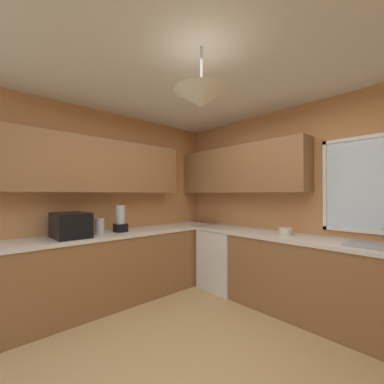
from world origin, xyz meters
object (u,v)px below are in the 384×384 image
at_px(microwave, 71,225).
at_px(sink_assembly, 383,246).
at_px(bowl, 286,231).
at_px(kettle, 100,226).
at_px(dishwasher, 224,259).
at_px(blender_appliance, 121,220).

bearing_deg(microwave, sink_assembly, 38.05).
relative_size(sink_assembly, bowl, 3.73).
height_order(kettle, sink_assembly, kettle).
bearing_deg(dishwasher, bowl, 1.77).
distance_m(dishwasher, microwave, 2.20).
bearing_deg(blender_appliance, dishwasher, 64.25).
distance_m(microwave, bowl, 2.60).
height_order(microwave, kettle, microwave).
distance_m(sink_assembly, bowl, 0.97).
distance_m(dishwasher, sink_assembly, 2.00).
bearing_deg(sink_assembly, blender_appliance, -151.61).
relative_size(dishwasher, blender_appliance, 2.42).
xyz_separation_m(dishwasher, blender_appliance, (-0.66, -1.37, 0.64)).
bearing_deg(sink_assembly, microwave, -141.95).
bearing_deg(dishwasher, sink_assembly, 1.08).
height_order(kettle, bowl, kettle).
xyz_separation_m(kettle, blender_appliance, (-0.02, 0.29, 0.06)).
bearing_deg(sink_assembly, kettle, -146.63).
xyz_separation_m(dishwasher, microwave, (-0.66, -2.00, 0.63)).
bearing_deg(microwave, kettle, 86.59).
distance_m(kettle, sink_assembly, 3.09).
xyz_separation_m(microwave, kettle, (0.02, 0.34, -0.04)).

